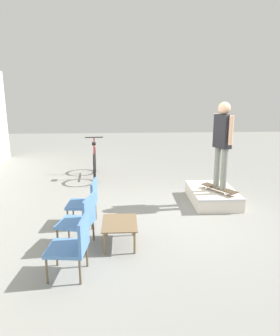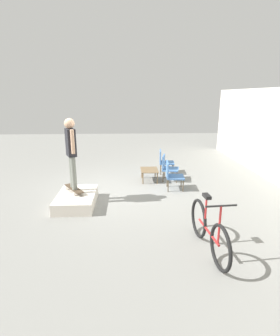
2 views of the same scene
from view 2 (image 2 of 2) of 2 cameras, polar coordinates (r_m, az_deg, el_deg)
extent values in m
plane|color=gray|center=(7.90, -5.81, -4.97)|extent=(24.00, 24.00, 0.00)
cube|color=silver|center=(7.04, -13.68, -6.69)|extent=(1.43, 0.96, 0.30)
cylinder|color=#B7B7BC|center=(7.64, -12.78, -3.65)|extent=(0.05, 0.96, 0.05)
cube|color=#473828|center=(7.15, -14.17, -4.33)|extent=(0.84, 0.65, 0.02)
cylinder|color=white|center=(6.97, -12.43, -5.07)|extent=(0.06, 0.05, 0.05)
cylinder|color=white|center=(6.89, -14.18, -5.44)|extent=(0.06, 0.05, 0.05)
cylinder|color=white|center=(7.44, -14.13, -3.83)|extent=(0.06, 0.05, 0.05)
cylinder|color=white|center=(7.37, -15.78, -4.16)|extent=(0.06, 0.05, 0.05)
cylinder|color=gray|center=(7.12, -14.60, -0.67)|extent=(0.13, 0.13, 0.88)
cylinder|color=gray|center=(6.92, -14.22, -1.14)|extent=(0.13, 0.13, 0.88)
cube|color=#232328|center=(6.84, -14.86, 5.41)|extent=(0.43, 0.33, 0.69)
cylinder|color=#D8A884|center=(7.07, -15.29, 6.12)|extent=(0.09, 0.09, 0.59)
cylinder|color=#D8A884|center=(6.60, -14.46, 5.53)|extent=(0.09, 0.09, 0.59)
sphere|color=#D8A884|center=(6.78, -15.14, 9.35)|extent=(0.26, 0.26, 0.26)
cube|color=brown|center=(8.67, 2.05, -0.40)|extent=(0.74, 0.56, 0.02)
cylinder|color=brown|center=(9.01, 0.40, -1.04)|extent=(0.04, 0.04, 0.37)
cylinder|color=brown|center=(8.40, 0.64, -2.29)|extent=(0.04, 0.04, 0.37)
cylinder|color=brown|center=(9.05, 3.33, -0.99)|extent=(0.04, 0.04, 0.37)
cylinder|color=brown|center=(8.44, 3.79, -2.24)|extent=(0.04, 0.04, 0.37)
cylinder|color=brown|center=(9.41, 7.21, -0.43)|extent=(0.03, 0.03, 0.37)
cylinder|color=brown|center=(9.84, 7.04, 0.28)|extent=(0.03, 0.03, 0.37)
cylinder|color=brown|center=(9.39, 4.54, -0.39)|extent=(0.03, 0.03, 0.37)
cylinder|color=brown|center=(9.82, 4.48, 0.32)|extent=(0.03, 0.03, 0.37)
cube|color=#4C7AB7|center=(9.56, 5.85, 1.16)|extent=(0.57, 0.57, 0.05)
cube|color=#4C7AB7|center=(9.49, 4.45, 2.59)|extent=(0.52, 0.09, 0.43)
cylinder|color=brown|center=(8.58, 7.97, -2.05)|extent=(0.03, 0.03, 0.37)
cylinder|color=brown|center=(9.00, 8.14, -1.21)|extent=(0.03, 0.03, 0.37)
cylinder|color=brown|center=(8.62, 5.05, -1.89)|extent=(0.03, 0.03, 0.37)
cylinder|color=brown|center=(9.03, 5.35, -1.06)|extent=(0.03, 0.03, 0.37)
cube|color=#4C7AB7|center=(8.75, 6.67, -0.24)|extent=(0.63, 0.63, 0.05)
cube|color=#4C7AB7|center=(8.71, 5.15, 1.37)|extent=(0.51, 0.16, 0.43)
cylinder|color=brown|center=(7.83, 9.36, -3.86)|extent=(0.03, 0.03, 0.37)
cylinder|color=brown|center=(8.24, 8.98, -2.84)|extent=(0.03, 0.03, 0.37)
cylinder|color=brown|center=(7.78, 6.14, -3.86)|extent=(0.03, 0.03, 0.37)
cylinder|color=brown|center=(8.20, 5.92, -2.83)|extent=(0.03, 0.03, 0.37)
cube|color=#4C7AB7|center=(7.95, 7.66, -1.91)|extent=(0.56, 0.56, 0.05)
cube|color=#4C7AB7|center=(7.86, 5.98, -0.23)|extent=(0.52, 0.08, 0.43)
torus|color=black|center=(4.61, 17.10, -16.22)|extent=(0.78, 0.12, 0.78)
torus|color=black|center=(5.46, 12.64, -10.62)|extent=(0.78, 0.12, 0.78)
cylinder|color=#AD2323|center=(5.02, 14.65, -13.19)|extent=(0.95, 0.11, 0.04)
cylinder|color=#AD2323|center=(5.05, 14.10, -9.33)|extent=(0.04, 0.04, 0.58)
cube|color=black|center=(4.93, 14.34, -5.97)|extent=(0.23, 0.12, 0.06)
cylinder|color=#AD2323|center=(4.53, 16.91, -11.86)|extent=(0.04, 0.04, 0.68)
cylinder|color=black|center=(4.38, 17.27, -7.88)|extent=(0.07, 0.52, 0.03)
camera|label=1|loc=(13.24, 0.03, 14.68)|focal=35.00mm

